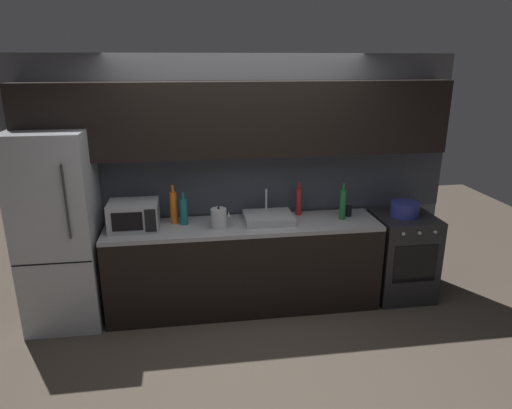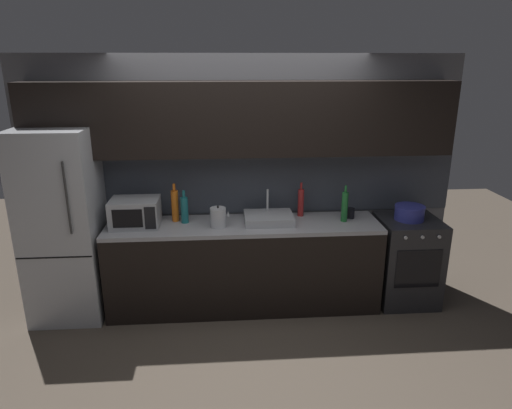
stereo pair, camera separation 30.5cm
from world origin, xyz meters
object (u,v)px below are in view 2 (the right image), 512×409
at_px(mug_dark, 350,213).
at_px(microwave, 135,213).
at_px(oven_range, 406,260).
at_px(kettle, 218,217).
at_px(wine_bottle_orange, 175,205).
at_px(cooking_pot, 409,213).
at_px(wine_bottle_red, 301,202).
at_px(wine_bottle_green, 345,206).
at_px(refrigerator, 63,225).
at_px(wine_bottle_teal, 184,209).

bearing_deg(mug_dark, microwave, -178.06).
xyz_separation_m(oven_range, mug_dark, (-0.60, 0.09, 0.50)).
height_order(kettle, wine_bottle_orange, wine_bottle_orange).
bearing_deg(kettle, microwave, 173.84).
height_order(oven_range, cooking_pot, cooking_pot).
bearing_deg(microwave, kettle, -6.16).
height_order(oven_range, wine_bottle_red, wine_bottle_red).
distance_m(microwave, kettle, 0.80).
bearing_deg(wine_bottle_green, microwave, 179.48).
xyz_separation_m(microwave, wine_bottle_orange, (0.37, 0.11, 0.03)).
bearing_deg(wine_bottle_orange, wine_bottle_red, 2.89).
xyz_separation_m(refrigerator, wine_bottle_green, (2.73, -0.00, 0.13)).
bearing_deg(mug_dark, cooking_pot, -8.86).
xyz_separation_m(oven_range, cooking_pot, (-0.02, 0.00, 0.52)).
relative_size(refrigerator, wine_bottle_green, 5.04).
relative_size(oven_range, wine_bottle_teal, 2.73).
distance_m(kettle, wine_bottle_red, 0.89).
distance_m(microwave, wine_bottle_red, 1.65).
xyz_separation_m(oven_range, wine_bottle_red, (-1.09, 0.20, 0.60)).
height_order(refrigerator, cooking_pot, refrigerator).
xyz_separation_m(refrigerator, wine_bottle_red, (2.32, 0.20, 0.12)).
distance_m(refrigerator, mug_dark, 2.81).
height_order(microwave, wine_bottle_green, wine_bottle_green).
relative_size(microwave, wine_bottle_teal, 1.40).
height_order(oven_range, wine_bottle_teal, wine_bottle_teal).
height_order(refrigerator, wine_bottle_red, refrigerator).
distance_m(wine_bottle_green, wine_bottle_red, 0.45).
height_order(microwave, mug_dark, microwave).
relative_size(wine_bottle_orange, cooking_pot, 1.29).
bearing_deg(microwave, wine_bottle_orange, 17.27).
bearing_deg(microwave, refrigerator, -178.45).
bearing_deg(wine_bottle_orange, cooking_pot, -3.26).
xyz_separation_m(wine_bottle_orange, wine_bottle_teal, (0.10, -0.06, -0.03)).
distance_m(oven_range, wine_bottle_orange, 2.44).
xyz_separation_m(microwave, mug_dark, (2.13, 0.07, -0.08)).
relative_size(wine_bottle_green, wine_bottle_teal, 1.12).
distance_m(wine_bottle_orange, cooking_pot, 2.35).
xyz_separation_m(wine_bottle_green, wine_bottle_orange, (-1.68, 0.13, 0.01)).
xyz_separation_m(microwave, cooking_pot, (2.71, -0.02, -0.06)).
bearing_deg(oven_range, refrigerator, 179.98).
xyz_separation_m(oven_range, wine_bottle_orange, (-2.36, 0.13, 0.61)).
height_order(wine_bottle_teal, cooking_pot, wine_bottle_teal).
bearing_deg(wine_bottle_orange, refrigerator, -172.76).
relative_size(refrigerator, kettle, 8.67).
distance_m(oven_range, wine_bottle_green, 0.91).
height_order(kettle, wine_bottle_teal, wine_bottle_teal).
relative_size(refrigerator, microwave, 4.04).
height_order(kettle, mug_dark, kettle).
bearing_deg(wine_bottle_red, refrigerator, -175.14).
bearing_deg(cooking_pot, mug_dark, 171.14).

